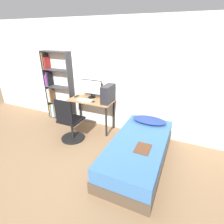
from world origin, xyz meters
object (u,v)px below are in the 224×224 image
object	(u,v)px
bookshelf	(55,88)
pc_tower	(108,94)
keyboard	(85,100)
monitor	(91,88)
bed	(138,151)
office_chair	(70,124)

from	to	relation	value
bookshelf	pc_tower	xyz separation A→B (m)	(1.61, -0.12, 0.09)
bookshelf	keyboard	xyz separation A→B (m)	(1.07, -0.24, -0.09)
bookshelf	monitor	bearing A→B (deg)	0.58
bed	keyboard	world-z (taller)	keyboard
bookshelf	office_chair	world-z (taller)	bookshelf
bookshelf	pc_tower	world-z (taller)	bookshelf
monitor	keyboard	distance (m)	0.34
office_chair	monitor	distance (m)	1.02
bed	pc_tower	size ratio (longest dim) A/B	4.73
monitor	keyboard	xyz separation A→B (m)	(-0.04, -0.25, -0.23)
office_chair	bed	size ratio (longest dim) A/B	0.49
bed	keyboard	xyz separation A→B (m)	(-1.51, 0.65, 0.53)
bookshelf	monitor	size ratio (longest dim) A/B	3.29
office_chair	pc_tower	world-z (taller)	pc_tower
keyboard	pc_tower	world-z (taller)	pc_tower
office_chair	keyboard	bearing A→B (deg)	85.81
monitor	bed	bearing A→B (deg)	-31.56
keyboard	bed	bearing A→B (deg)	-23.27
bed	monitor	bearing A→B (deg)	148.44
monitor	keyboard	bearing A→B (deg)	-98.45
bookshelf	office_chair	xyz separation A→B (m)	(1.03, -0.81, -0.46)
bed	monitor	xyz separation A→B (m)	(-1.47, 0.90, 0.76)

